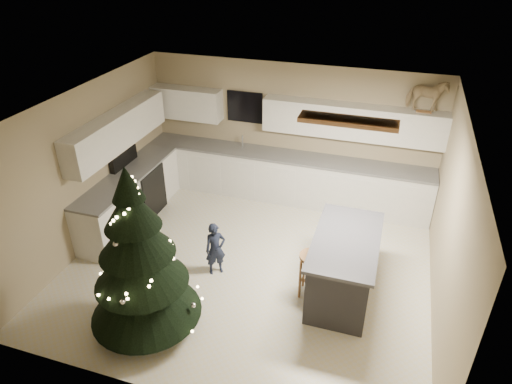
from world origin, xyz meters
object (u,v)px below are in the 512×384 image
bar_stool (312,265)px  christmas_tree (140,267)px  rocking_horse (427,95)px  island (343,266)px  toddler (215,249)px

bar_stool → christmas_tree: (-1.95, -1.25, 0.46)m
bar_stool → rocking_horse: size_ratio=1.08×
island → bar_stool: bearing=-158.2°
island → toddler: bearing=-176.0°
toddler → rocking_horse: 4.23m
island → toddler: (-1.92, -0.13, -0.04)m
toddler → island: bearing=-33.8°
island → rocking_horse: (0.82, 2.50, 1.81)m
toddler → rocking_horse: rocking_horse is taller
island → bar_stool: size_ratio=2.43×
island → christmas_tree: (-2.38, -1.42, 0.50)m
toddler → rocking_horse: (2.74, 2.63, 1.85)m
island → christmas_tree: christmas_tree is taller
bar_stool → rocking_horse: 3.44m
bar_stool → rocking_horse: bearing=64.9°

